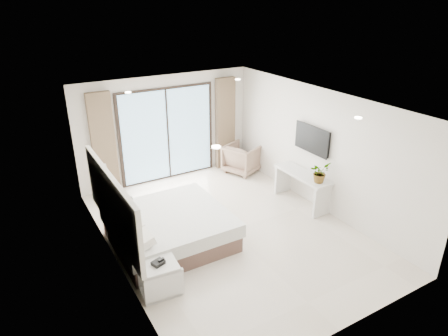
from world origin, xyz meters
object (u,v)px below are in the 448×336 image
Objects in this scene: nightstand at (159,278)px; armchair at (242,157)px; bed at (169,228)px; console_desk at (302,182)px.

nightstand is 5.09m from armchair.
bed is 3.27m from console_desk.
armchair is (-0.19, 2.22, -0.13)m from console_desk.
console_desk is 1.76× the size of armchair.
console_desk is (3.98, 1.18, 0.28)m from nightstand.
armchair is (3.07, 2.15, 0.11)m from bed.
console_desk is at bearing -1.13° from bed.
console_desk is 2.23m from armchair.
armchair is at bearing 47.14° from nightstand.
console_desk is at bearing 161.47° from armchair.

